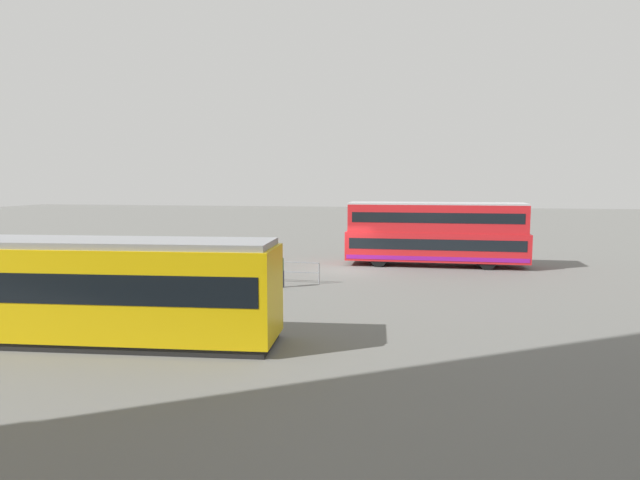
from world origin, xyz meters
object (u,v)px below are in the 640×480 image
info_sign (146,251)px  tram_yellow (79,289)px  pedestrian_near_railing (280,268)px  double_decker_bus (435,234)px

info_sign → tram_yellow: bearing=107.3°
pedestrian_near_railing → info_sign: size_ratio=0.74×
info_sign → double_decker_bus: bearing=-152.5°
double_decker_bus → info_sign: double_decker_bus is taller
double_decker_bus → tram_yellow: (11.50, 18.42, -0.24)m
pedestrian_near_railing → info_sign: bearing=-5.8°
double_decker_bus → tram_yellow: double_decker_bus is taller
tram_yellow → pedestrian_near_railing: size_ratio=7.81×
double_decker_bus → pedestrian_near_railing: (7.48, 8.48, -1.01)m
tram_yellow → pedestrian_near_railing: tram_yellow is taller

